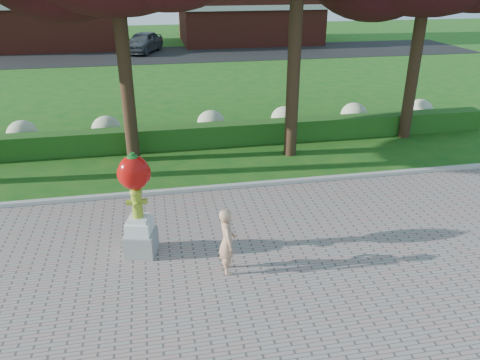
{
  "coord_description": "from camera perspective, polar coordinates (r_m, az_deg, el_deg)",
  "views": [
    {
      "loc": [
        -1.26,
        -9.6,
        6.06
      ],
      "look_at": [
        0.8,
        1.0,
        1.19
      ],
      "focal_mm": 35.0,
      "sensor_mm": 36.0,
      "label": 1
    }
  ],
  "objects": [
    {
      "name": "woman",
      "position": [
        10.03,
        -1.58,
        -7.45
      ],
      "size": [
        0.37,
        0.55,
        1.5
      ],
      "primitive_type": "imported",
      "rotation": [
        0.0,
        0.0,
        1.56
      ],
      "color": "tan",
      "rests_on": "walkway"
    },
    {
      "name": "parked_car",
      "position": [
        39.29,
        -11.73,
        16.15
      ],
      "size": [
        3.6,
        5.11,
        1.61
      ],
      "primitive_type": "imported",
      "rotation": [
        0.0,
        0.0,
        -0.4
      ],
      "color": "#464A4E",
      "rests_on": "street"
    },
    {
      "name": "building_left",
      "position": [
        44.54,
        -23.68,
        19.1
      ],
      "size": [
        14.0,
        8.0,
        7.0
      ],
      "primitive_type": "cube",
      "color": "maroon",
      "rests_on": "ground"
    },
    {
      "name": "lawn_hedge",
      "position": [
        17.58,
        -6.33,
        5.34
      ],
      "size": [
        24.0,
        0.7,
        0.8
      ],
      "primitive_type": "cube",
      "color": "#224F16",
      "rests_on": "ground"
    },
    {
      "name": "ground",
      "position": [
        11.42,
        -3.01,
        -7.83
      ],
      "size": [
        100.0,
        100.0,
        0.0
      ],
      "primitive_type": "plane",
      "color": "#145214",
      "rests_on": "ground"
    },
    {
      "name": "building_right",
      "position": [
        44.66,
        1.05,
        20.6
      ],
      "size": [
        12.0,
        8.0,
        6.4
      ],
      "primitive_type": "cube",
      "color": "maroon",
      "rests_on": "ground"
    },
    {
      "name": "hydrangea_row",
      "position": [
        18.53,
        -4.87,
        6.88
      ],
      "size": [
        20.1,
        1.1,
        0.99
      ],
      "color": "beige",
      "rests_on": "ground"
    },
    {
      "name": "hydrant_sculpture",
      "position": [
        10.61,
        -12.46,
        -2.67
      ],
      "size": [
        0.82,
        0.82,
        2.49
      ],
      "rotation": [
        0.0,
        0.0,
        -0.25
      ],
      "color": "gray",
      "rests_on": "walkway"
    },
    {
      "name": "curb",
      "position": [
        14.0,
        -4.78,
        -1.13
      ],
      "size": [
        40.0,
        0.18,
        0.15
      ],
      "primitive_type": "cube",
      "color": "#ADADA5",
      "rests_on": "ground"
    },
    {
      "name": "street",
      "position": [
        38.1,
        -9.28,
        14.84
      ],
      "size": [
        50.0,
        8.0,
        0.02
      ],
      "primitive_type": "cube",
      "color": "black",
      "rests_on": "ground"
    }
  ]
}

